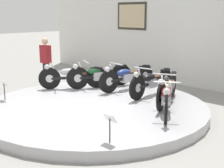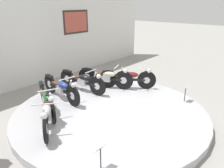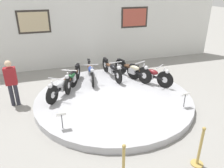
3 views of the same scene
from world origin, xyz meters
The scene contains 13 objects.
ground_plane centered at (0.00, 0.00, 0.00)m, with size 60.00×60.00×0.00m, color gray.
display_platform centered at (0.00, 0.00, 0.11)m, with size 5.38×5.38×0.21m, color #ADADB2.
back_wall centered at (0.00, 4.13, 2.05)m, with size 14.00×0.22×4.11m.
motorcycle_silver centered at (-1.66, 0.59, 0.60)m, with size 1.25×1.60×0.79m.
motorcycle_green centered at (-1.22, 1.23, 0.60)m, with size 0.85×1.86×0.80m.
motorcycle_blue centered at (-0.45, 1.61, 0.60)m, with size 0.54×1.99×0.80m.
motorcycle_black centered at (0.44, 1.61, 0.60)m, with size 0.54×1.99×0.80m.
motorcycle_cream centered at (1.22, 1.24, 0.61)m, with size 0.84×1.88×0.81m.
motorcycle_maroon centered at (1.66, 0.59, 0.60)m, with size 1.19×1.67×0.80m.
info_placard_front_left centered at (-1.89, -1.38, 0.58)m, with size 0.26×0.11×0.51m.
info_placard_front_centre centered at (1.89, -1.38, 0.58)m, with size 0.26×0.11×0.51m.
visitor_standing centered at (-3.26, 0.77, 0.89)m, with size 0.36×0.22×1.59m.
stanchion_post_right_of_entry centered at (0.90, -3.40, 0.34)m, with size 0.28×0.28×1.02m.
Camera 3 is at (-2.10, -6.42, 3.75)m, focal length 35.00 mm.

